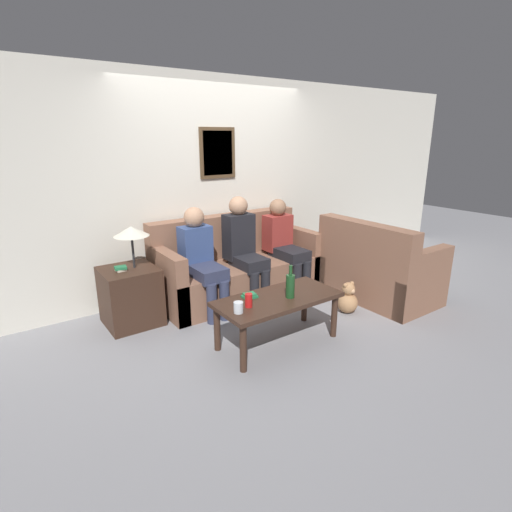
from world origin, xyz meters
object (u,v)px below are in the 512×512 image
Objects in this scene: coffee_table at (278,303)px; person_right at (284,242)px; couch_main at (237,268)px; drinking_glass at (238,307)px; wine_bottle at (290,285)px; couch_side at (377,271)px; teddy_bear at (348,299)px; person_left at (201,256)px; person_middle at (244,245)px.

person_right is (0.95, 1.08, 0.22)m from coffee_table.
couch_main is 21.02× the size of drinking_glass.
wine_bottle reaches higher than coffee_table.
couch_main is 1.59m from drinking_glass.
wine_bottle is at bearing 99.12° from couch_side.
teddy_bear is (0.97, 0.15, -0.43)m from wine_bottle.
person_left is 1.17m from person_right.
person_right is at bearing 38.52° from couch_side.
coffee_table is at bearing 96.36° from couch_side.
teddy_bear is at bearing 5.89° from drinking_glass.
person_middle reaches higher than couch_side.
couch_main is 1.31m from coffee_table.
couch_main is 1.63× the size of person_middle.
drinking_glass is 0.08× the size of person_left.
drinking_glass is at bearing -179.42° from wine_bottle.
person_left is at bearing -179.76° from person_right.
person_middle is (0.57, 0.01, 0.04)m from person_left.
person_left is 3.24× the size of teddy_bear.
person_middle is at bearing 72.52° from coffee_table.
person_left is 0.57m from person_middle.
person_right is (1.43, 1.16, 0.11)m from drinking_glass.
coffee_table is 1.09m from teddy_bear.
person_left reaches higher than couch_main.
couch_main is at bearing 121.18° from teddy_bear.
wine_bottle is at bearing -171.05° from teddy_bear.
couch_side is 2.17m from drinking_glass.
drinking_glass is 1.43m from person_middle.
teddy_bear is (0.72, -1.00, -0.52)m from person_middle.
person_left reaches higher than wine_bottle.
person_right is at bearing 48.73° from coffee_table.
person_right reaches higher than teddy_bear.
person_right reaches higher than wine_bottle.
person_middle is (0.83, 1.16, 0.15)m from drinking_glass.
couch_side is (1.32, -1.08, 0.00)m from couch_main.
person_right reaches higher than couch_side.
couch_main is at bearing 74.50° from coffee_table.
couch_side is 2.11m from person_left.
person_middle is (-0.01, -0.18, 0.34)m from couch_main.
couch_main is at bearing 17.81° from person_left.
coffee_table is 0.96× the size of person_middle.
person_left is 1.69m from teddy_bear.
drinking_glass is (-0.83, -1.34, 0.19)m from couch_main.
person_middle is at bearing 77.55° from wine_bottle.
drinking_glass is 1.60m from teddy_bear.
person_left is at bearing 64.70° from couch_side.
person_left is at bearing -162.19° from couch_main.
couch_side is 4.20× the size of wine_bottle.
couch_side is at bearing -51.48° from person_right.
person_middle reaches higher than wine_bottle.
coffee_table is 0.21m from wine_bottle.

